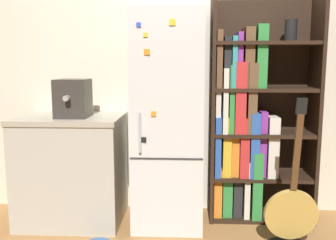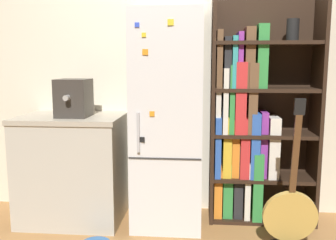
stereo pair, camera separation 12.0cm
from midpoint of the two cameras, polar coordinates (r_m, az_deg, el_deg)
ground_plane at (r=3.22m, az=-1.19°, el=-16.11°), size 16.00×16.00×0.00m
wall_back at (r=3.40m, az=-0.69°, el=7.83°), size 8.00×0.05×2.60m
refrigerator at (r=3.10m, az=-1.06°, el=-0.03°), size 0.57×0.64×1.76m
bookshelf at (r=3.28m, az=11.19°, el=-0.38°), size 0.89×0.37×1.89m
kitchen_counter at (r=3.34m, az=-15.37°, el=-7.16°), size 0.87×0.66×0.91m
espresso_machine at (r=3.15m, az=-15.33°, el=3.21°), size 0.26×0.33×0.31m
guitar at (r=2.97m, az=17.04°, el=-15.20°), size 0.39×0.35×1.12m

